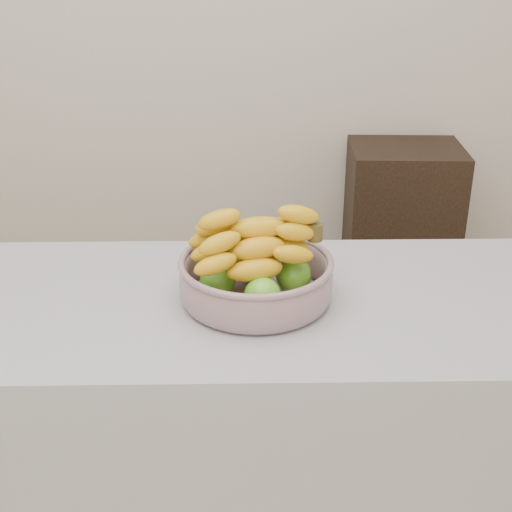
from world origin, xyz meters
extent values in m
cube|color=#A3A2AB|center=(0.00, 0.36, 0.45)|extent=(2.00, 0.60, 0.90)
cube|color=black|center=(0.86, 1.78, 0.40)|extent=(0.46, 0.37, 0.80)
cylinder|color=#94A0B1|center=(0.23, 0.36, 0.91)|extent=(0.27, 0.27, 0.01)
torus|color=#94A0B1|center=(0.23, 0.36, 0.99)|extent=(0.32, 0.32, 0.01)
sphere|color=#459D1B|center=(0.24, 0.28, 0.95)|extent=(0.08, 0.08, 0.08)
sphere|color=#459D1B|center=(0.31, 0.37, 0.95)|extent=(0.08, 0.08, 0.08)
sphere|color=#459D1B|center=(0.22, 0.44, 0.95)|extent=(0.08, 0.08, 0.08)
sphere|color=#459D1B|center=(0.15, 0.35, 0.95)|extent=(0.08, 0.08, 0.08)
ellipsoid|color=yellow|center=(0.23, 0.31, 0.99)|extent=(0.21, 0.10, 0.05)
ellipsoid|color=yellow|center=(0.22, 0.36, 0.99)|extent=(0.21, 0.07, 0.05)
ellipsoid|color=yellow|center=(0.21, 0.41, 0.99)|extent=(0.20, 0.05, 0.05)
ellipsoid|color=yellow|center=(0.23, 0.34, 1.03)|extent=(0.21, 0.11, 0.05)
ellipsoid|color=yellow|center=(0.23, 0.39, 1.03)|extent=(0.20, 0.06, 0.05)
ellipsoid|color=yellow|center=(0.24, 0.36, 1.06)|extent=(0.21, 0.07, 0.05)
cylinder|color=#463916|center=(0.35, 0.38, 1.05)|extent=(0.03, 0.03, 0.04)
camera|label=1|loc=(0.21, -0.95, 1.62)|focal=50.00mm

